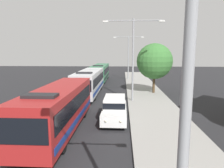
# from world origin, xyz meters

# --- Properties ---
(bus_lead) EXTENTS (2.58, 10.49, 3.21)m
(bus_lead) POSITION_xyz_m (-1.30, 13.27, 1.69)
(bus_lead) COLOR maroon
(bus_lead) RESTS_ON ground_plane
(bus_second_in_line) EXTENTS (2.58, 11.57, 3.21)m
(bus_second_in_line) POSITION_xyz_m (-1.30, 25.82, 1.69)
(bus_second_in_line) COLOR silver
(bus_second_in_line) RESTS_ON ground_plane
(bus_middle) EXTENTS (2.58, 11.75, 3.21)m
(bus_middle) POSITION_xyz_m (-1.30, 38.56, 1.69)
(bus_middle) COLOR #33724C
(bus_middle) RESTS_ON ground_plane
(white_suv) EXTENTS (1.86, 4.94, 1.90)m
(white_suv) POSITION_xyz_m (2.40, 15.53, 1.03)
(white_suv) COLOR white
(white_suv) RESTS_ON ground_plane
(streetlamp_near) EXTENTS (4.96, 0.28, 7.50)m
(streetlamp_near) POSITION_xyz_m (4.10, 3.39, 4.74)
(streetlamp_near) COLOR gray
(streetlamp_near) RESTS_ON sidewalk
(streetlamp_mid) EXTENTS (6.40, 0.28, 8.74)m
(streetlamp_mid) POSITION_xyz_m (4.10, 21.84, 5.50)
(streetlamp_mid) COLOR gray
(streetlamp_mid) RESTS_ON sidewalk
(streetlamp_far) EXTENTS (5.93, 0.28, 8.48)m
(streetlamp_far) POSITION_xyz_m (4.10, 40.28, 5.33)
(streetlamp_far) COLOR gray
(streetlamp_far) RESTS_ON sidewalk
(roadside_tree) EXTENTS (4.61, 4.61, 6.43)m
(roadside_tree) POSITION_xyz_m (7.10, 26.43, 4.27)
(roadside_tree) COLOR #4C3823
(roadside_tree) RESTS_ON sidewalk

